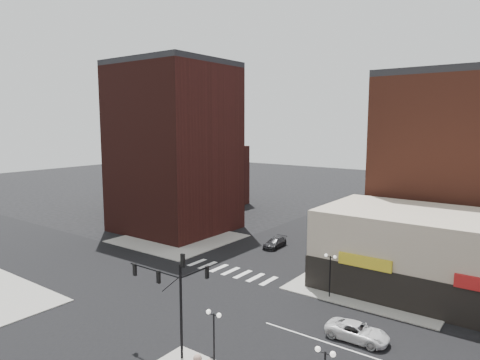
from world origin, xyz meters
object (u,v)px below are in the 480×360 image
Objects in this scene: street_lamp_ne at (330,265)px; white_suv at (357,332)px; dark_sedan_north at (275,243)px; traffic_signal at (175,288)px; street_lamp_se_a at (214,325)px.

white_suv is at bearing -50.21° from street_lamp_ne.
white_suv reaches higher than dark_sedan_north.
traffic_signal is 1.87× the size of street_lamp_ne.
dark_sedan_north is at bearing 113.89° from street_lamp_se_a.
street_lamp_ne is at bearing -43.98° from dark_sedan_north.
white_suv is (9.92, 9.64, -4.29)m from traffic_signal.
white_suv is at bearing 57.86° from street_lamp_se_a.
street_lamp_ne is 0.94× the size of dark_sedan_north.
dark_sedan_north is at bearing 139.50° from street_lamp_ne.
street_lamp_ne reaches higher than dark_sedan_north.
traffic_signal is 14.48m from white_suv.
traffic_signal is at bearing -106.75° from street_lamp_ne.
traffic_signal is at bearing 132.53° from white_suv.
street_lamp_ne is 0.87× the size of white_suv.
street_lamp_ne is at bearing 73.25° from traffic_signal.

